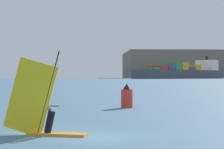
% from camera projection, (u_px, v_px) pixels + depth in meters
% --- Properties ---
extents(ground_plane, '(4000.00, 4000.00, 0.00)m').
position_uv_depth(ground_plane, '(90.00, 137.00, 19.76)').
color(ground_plane, '#476B84').
extents(windsurfer, '(3.90, 1.57, 3.94)m').
position_uv_depth(windsurfer, '(43.00, 113.00, 20.23)').
color(windsurfer, orange).
rests_on(windsurfer, ground_plane).
extents(cargo_ship, '(154.25, 133.26, 34.20)m').
position_uv_depth(cargo_ship, '(182.00, 72.00, 642.82)').
color(cargo_ship, '#3F444C').
rests_on(cargo_ship, ground_plane).
extents(channel_buoy, '(1.00, 1.00, 2.07)m').
position_uv_depth(channel_buoy, '(127.00, 97.00, 38.14)').
color(channel_buoy, red).
rests_on(channel_buoy, ground_plane).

